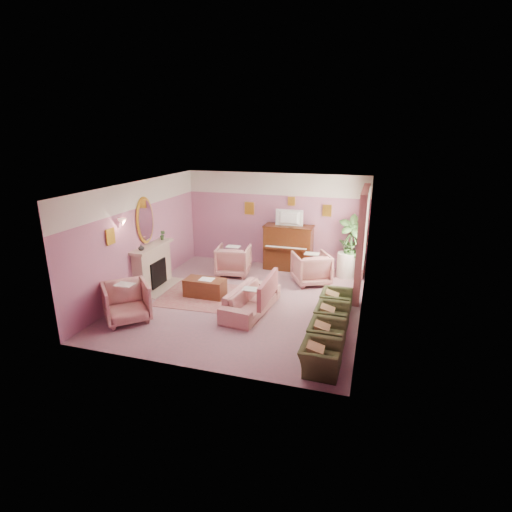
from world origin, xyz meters
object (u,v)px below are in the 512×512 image
(floral_armchair_right, at_px, (311,267))
(olive_chair_d, at_px, (336,298))
(television, at_px, (289,217))
(floral_armchair_left, at_px, (233,259))
(coffee_table, at_px, (205,288))
(piano, at_px, (288,248))
(side_table, at_px, (346,265))
(floral_armchair_front, at_px, (126,300))
(olive_chair_c, at_px, (332,313))
(olive_chair_b, at_px, (327,332))
(olive_chair_a, at_px, (321,354))
(sofa, at_px, (251,296))

(floral_armchair_right, bearing_deg, olive_chair_d, -62.85)
(television, distance_m, floral_armchair_left, 2.01)
(coffee_table, height_order, floral_armchair_left, floral_armchair_left)
(piano, xyz_separation_m, side_table, (1.72, -0.19, -0.30))
(coffee_table, relative_size, olive_chair_d, 1.30)
(olive_chair_d, relative_size, side_table, 1.10)
(television, bearing_deg, floral_armchair_right, -47.82)
(floral_armchair_right, bearing_deg, floral_armchair_front, -135.51)
(olive_chair_c, bearing_deg, floral_armchair_left, 140.96)
(olive_chair_b, bearing_deg, olive_chair_c, 90.00)
(olive_chair_a, relative_size, side_table, 1.10)
(floral_armchair_right, xyz_separation_m, olive_chair_b, (0.84, -3.29, -0.14))
(floral_armchair_left, bearing_deg, olive_chair_c, -39.04)
(olive_chair_a, xyz_separation_m, side_table, (0.02, 4.91, 0.02))
(piano, height_order, floral_armchair_left, piano)
(sofa, xyz_separation_m, floral_armchair_right, (1.02, 2.17, 0.09))
(floral_armchair_front, bearing_deg, sofa, 26.68)
(piano, distance_m, television, 0.95)
(floral_armchair_left, relative_size, floral_armchair_front, 1.00)
(coffee_table, distance_m, olive_chair_a, 4.04)
(olive_chair_b, relative_size, side_table, 1.10)
(sofa, relative_size, olive_chair_b, 2.48)
(television, distance_m, olive_chair_b, 4.73)
(sofa, bearing_deg, floral_armchair_front, -153.32)
(television, bearing_deg, olive_chair_a, -71.40)
(sofa, xyz_separation_m, olive_chair_a, (1.86, -1.94, -0.05))
(olive_chair_a, height_order, olive_chair_d, same)
(floral_armchair_front, relative_size, side_table, 1.35)
(piano, xyz_separation_m, olive_chair_a, (1.70, -5.10, -0.32))
(sofa, distance_m, floral_armchair_left, 2.53)
(television, bearing_deg, olive_chair_d, -56.73)
(piano, distance_m, olive_chair_d, 3.16)
(coffee_table, relative_size, olive_chair_b, 1.30)
(television, bearing_deg, olive_chair_c, -63.51)
(olive_chair_c, relative_size, side_table, 1.10)
(coffee_table, xyz_separation_m, floral_armchair_left, (0.13, 1.71, 0.25))
(piano, bearing_deg, floral_armchair_left, -145.52)
(floral_armchair_right, xyz_separation_m, olive_chair_a, (0.84, -4.11, -0.14))
(coffee_table, bearing_deg, olive_chair_d, 0.39)
(coffee_table, distance_m, sofa, 1.46)
(olive_chair_a, distance_m, olive_chair_d, 2.46)
(coffee_table, xyz_separation_m, side_table, (3.25, 2.47, 0.12))
(television, height_order, floral_armchair_right, television)
(olive_chair_c, distance_m, olive_chair_d, 0.82)
(coffee_table, relative_size, floral_armchair_front, 1.06)
(piano, relative_size, coffee_table, 1.40)
(piano, relative_size, olive_chair_d, 1.82)
(television, relative_size, sofa, 0.42)
(piano, xyz_separation_m, olive_chair_b, (1.70, -4.28, -0.32))
(coffee_table, height_order, sofa, sofa)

